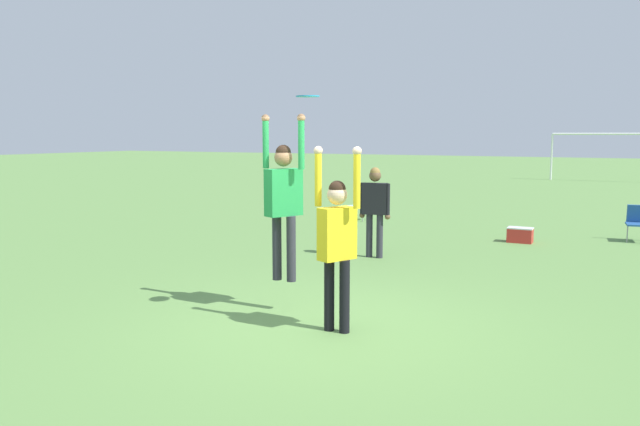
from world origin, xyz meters
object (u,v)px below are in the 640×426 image
Objects in this scene: person_jumping at (284,193)px; frisbee at (308,96)px; camping_chair_0 at (639,220)px; camping_chair_1 at (360,202)px; person_defending at (337,235)px; person_spectator_near at (375,204)px; cooler_box at (520,235)px.

frisbee is at bearing -96.88° from person_jumping.
person_jumping reaches higher than camping_chair_0.
camping_chair_1 is at bearing 43.25° from person_jumping.
person_defending is 7.73× the size of frisbee.
person_defending is 1.28× the size of person_spectator_near.
person_spectator_near is (2.28, -4.67, 0.54)m from camping_chair_1.
cooler_box is (-2.24, -1.29, -0.29)m from camping_chair_0.
person_defending is 4.47m from person_spectator_near.
person_jumping is at bearing 146.56° from frisbee.
camping_chair_1 reaches higher than cooler_box.
person_jumping reaches higher than cooler_box.
camping_chair_0 is 2.60m from cooler_box.
frisbee reaches higher than person_jumping.
person_jumping is 4.13× the size of cooler_box.
frisbee is at bearing -89.67° from person_spectator_near.
person_spectator_near is (-0.80, 4.16, -1.71)m from frisbee.
person_spectator_near is 3.72m from cooler_box.
person_spectator_near is at bearing -137.30° from person_defending.
frisbee is 4.56m from person_spectator_near.
camping_chair_1 is 5.22m from person_spectator_near.
camping_chair_1 is (-2.54, 8.47, -1.07)m from person_jumping.
person_jumping is at bearing 130.04° from camping_chair_1.
person_jumping is at bearing -96.62° from person_spectator_near.
person_jumping is 1.00× the size of person_defending.
person_spectator_near is at bearing 37.56° from camping_chair_0.
person_jumping reaches higher than person_spectator_near.
person_defending is at bearing -97.27° from cooler_box.
person_defending is at bearing 134.82° from camping_chair_1.
cooler_box is (1.90, 6.71, -1.37)m from person_jumping.
person_defending is 9.66m from camping_chair_1.
camping_chair_1 is 4.79m from cooler_box.
frisbee is 0.33× the size of camping_chair_1.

